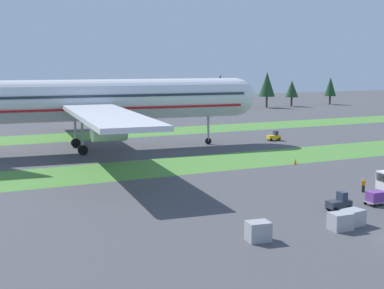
{
  "coord_description": "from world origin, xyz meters",
  "views": [
    {
      "loc": [
        -36.53,
        -33.3,
        15.53
      ],
      "look_at": [
        -3.96,
        35.49,
        4.0
      ],
      "focal_mm": 50.73,
      "sensor_mm": 36.0,
      "label": 1
    }
  ],
  "objects_px": {
    "uld_container_0": "(258,231)",
    "taxiway_marker_1": "(295,161)",
    "taxiway_marker_0": "(295,162)",
    "uld_container_1": "(340,221)",
    "airliner": "(92,100)",
    "baggage_tug": "(339,203)",
    "uld_container_2": "(353,217)",
    "pushback_tractor": "(274,136)",
    "cargo_dolly_lead": "(376,197)",
    "ground_crew_marshaller": "(363,185)"
  },
  "relations": [
    {
      "from": "uld_container_0",
      "to": "taxiway_marker_1",
      "type": "relative_size",
      "value": 2.95
    },
    {
      "from": "ground_crew_marshaller",
      "to": "uld_container_2",
      "type": "bearing_deg",
      "value": -128.98
    },
    {
      "from": "uld_container_1",
      "to": "baggage_tug",
      "type": "bearing_deg",
      "value": 50.39
    },
    {
      "from": "pushback_tractor",
      "to": "taxiway_marker_0",
      "type": "distance_m",
      "value": 26.0
    },
    {
      "from": "airliner",
      "to": "uld_container_1",
      "type": "xyz_separation_m",
      "value": [
        8.55,
        -55.54,
        -8.17
      ]
    },
    {
      "from": "cargo_dolly_lead",
      "to": "taxiway_marker_0",
      "type": "xyz_separation_m",
      "value": [
        6.31,
        23.58,
        -0.57
      ]
    },
    {
      "from": "uld_container_2",
      "to": "taxiway_marker_0",
      "type": "bearing_deg",
      "value": 64.06
    },
    {
      "from": "uld_container_0",
      "to": "uld_container_2",
      "type": "xyz_separation_m",
      "value": [
        10.74,
        0.05,
        -0.1
      ]
    },
    {
      "from": "baggage_tug",
      "to": "cargo_dolly_lead",
      "type": "distance_m",
      "value": 5.03
    },
    {
      "from": "airliner",
      "to": "ground_crew_marshaller",
      "type": "relative_size",
      "value": 44.73
    },
    {
      "from": "uld_container_2",
      "to": "uld_container_1",
      "type": "bearing_deg",
      "value": -163.43
    },
    {
      "from": "cargo_dolly_lead",
      "to": "uld_container_1",
      "type": "xyz_separation_m",
      "value": [
        -9.49,
        -5.3,
        -0.11
      ]
    },
    {
      "from": "pushback_tractor",
      "to": "taxiway_marker_0",
      "type": "height_order",
      "value": "pushback_tractor"
    },
    {
      "from": "ground_crew_marshaller",
      "to": "uld_container_0",
      "type": "height_order",
      "value": "uld_container_0"
    },
    {
      "from": "cargo_dolly_lead",
      "to": "uld_container_2",
      "type": "height_order",
      "value": "cargo_dolly_lead"
    },
    {
      "from": "ground_crew_marshaller",
      "to": "taxiway_marker_1",
      "type": "bearing_deg",
      "value": 85.78
    },
    {
      "from": "airliner",
      "to": "baggage_tug",
      "type": "xyz_separation_m",
      "value": [
        13.01,
        -50.15,
        -8.16
      ]
    },
    {
      "from": "airliner",
      "to": "uld_container_0",
      "type": "bearing_deg",
      "value": 5.34
    },
    {
      "from": "cargo_dolly_lead",
      "to": "uld_container_1",
      "type": "height_order",
      "value": "uld_container_1"
    },
    {
      "from": "pushback_tractor",
      "to": "uld_container_0",
      "type": "xyz_separation_m",
      "value": [
        -36.25,
        -51.51,
        0.06
      ]
    },
    {
      "from": "airliner",
      "to": "taxiway_marker_1",
      "type": "distance_m",
      "value": 36.98
    },
    {
      "from": "pushback_tractor",
      "to": "uld_container_2",
      "type": "relative_size",
      "value": 1.36
    },
    {
      "from": "airliner",
      "to": "cargo_dolly_lead",
      "type": "distance_m",
      "value": 53.98
    },
    {
      "from": "taxiway_marker_1",
      "to": "taxiway_marker_0",
      "type": "bearing_deg",
      "value": -129.36
    },
    {
      "from": "taxiway_marker_0",
      "to": "cargo_dolly_lead",
      "type": "bearing_deg",
      "value": -104.98
    },
    {
      "from": "uld_container_1",
      "to": "taxiway_marker_1",
      "type": "bearing_deg",
      "value": 60.95
    },
    {
      "from": "cargo_dolly_lead",
      "to": "uld_container_1",
      "type": "relative_size",
      "value": 1.11
    },
    {
      "from": "baggage_tug",
      "to": "uld_container_1",
      "type": "relative_size",
      "value": 1.31
    },
    {
      "from": "pushback_tractor",
      "to": "uld_container_0",
      "type": "height_order",
      "value": "pushback_tractor"
    },
    {
      "from": "taxiway_marker_0",
      "to": "uld_container_0",
      "type": "bearing_deg",
      "value": -130.86
    },
    {
      "from": "cargo_dolly_lead",
      "to": "taxiway_marker_0",
      "type": "height_order",
      "value": "cargo_dolly_lead"
    },
    {
      "from": "airliner",
      "to": "taxiway_marker_1",
      "type": "height_order",
      "value": "airliner"
    },
    {
      "from": "cargo_dolly_lead",
      "to": "uld_container_2",
      "type": "bearing_deg",
      "value": 123.23
    },
    {
      "from": "pushback_tractor",
      "to": "ground_crew_marshaller",
      "type": "distance_m",
      "value": 44.17
    },
    {
      "from": "baggage_tug",
      "to": "taxiway_marker_1",
      "type": "distance_m",
      "value": 27.25
    },
    {
      "from": "pushback_tractor",
      "to": "taxiway_marker_1",
      "type": "height_order",
      "value": "pushback_tractor"
    },
    {
      "from": "pushback_tractor",
      "to": "uld_container_1",
      "type": "xyz_separation_m",
      "value": [
        -27.55,
        -52.07,
        -0.01
      ]
    },
    {
      "from": "uld_container_1",
      "to": "taxiway_marker_0",
      "type": "relative_size",
      "value": 2.87
    },
    {
      "from": "uld_container_0",
      "to": "uld_container_1",
      "type": "bearing_deg",
      "value": -3.67
    },
    {
      "from": "baggage_tug",
      "to": "uld_container_0",
      "type": "bearing_deg",
      "value": 111.14
    },
    {
      "from": "uld_container_1",
      "to": "taxiway_marker_0",
      "type": "height_order",
      "value": "uld_container_1"
    },
    {
      "from": "taxiway_marker_0",
      "to": "ground_crew_marshaller",
      "type": "bearing_deg",
      "value": -100.11
    },
    {
      "from": "baggage_tug",
      "to": "uld_container_2",
      "type": "distance_m",
      "value": 5.36
    },
    {
      "from": "airliner",
      "to": "cargo_dolly_lead",
      "type": "bearing_deg",
      "value": 25.25
    },
    {
      "from": "uld_container_2",
      "to": "taxiway_marker_0",
      "type": "relative_size",
      "value": 2.87
    },
    {
      "from": "uld_container_2",
      "to": "taxiway_marker_1",
      "type": "xyz_separation_m",
      "value": [
        14.52,
        29.2,
        -0.43
      ]
    },
    {
      "from": "baggage_tug",
      "to": "ground_crew_marshaller",
      "type": "xyz_separation_m",
      "value": [
        8.06,
        5.15,
        0.13
      ]
    },
    {
      "from": "uld_container_0",
      "to": "uld_container_2",
      "type": "height_order",
      "value": "uld_container_0"
    },
    {
      "from": "uld_container_1",
      "to": "uld_container_2",
      "type": "distance_m",
      "value": 2.13
    },
    {
      "from": "baggage_tug",
      "to": "cargo_dolly_lead",
      "type": "height_order",
      "value": "baggage_tug"
    }
  ]
}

